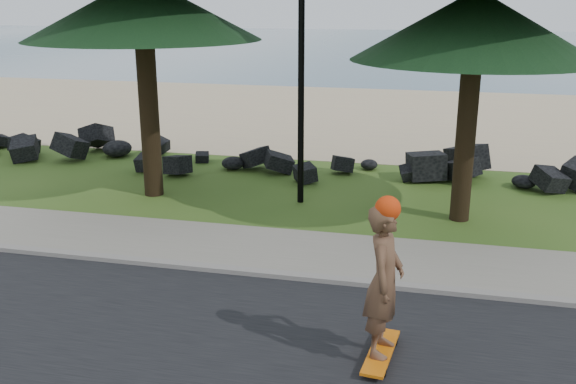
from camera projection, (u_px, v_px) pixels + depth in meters
name	position (u px, v px, depth m)	size (l,w,h in m)	color
ground	(264.00, 255.00, 11.65)	(160.00, 160.00, 0.00)	#33551A
kerb	(250.00, 272.00, 10.80)	(160.00, 0.20, 0.10)	gray
sidewalk	(267.00, 249.00, 11.82)	(160.00, 2.00, 0.08)	gray
beach_sand	(360.00, 115.00, 25.15)	(160.00, 15.00, 0.01)	#CBB487
ocean	(407.00, 46.00, 59.15)	(160.00, 58.00, 0.01)	#3E6376
seawall_boulders	(319.00, 174.00, 16.86)	(60.00, 2.40, 1.10)	black
lamp_post	(302.00, 14.00, 13.41)	(0.25, 0.14, 8.14)	black
skateboarder	(384.00, 281.00, 7.98)	(0.55, 1.21, 2.20)	orange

